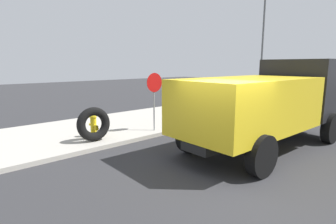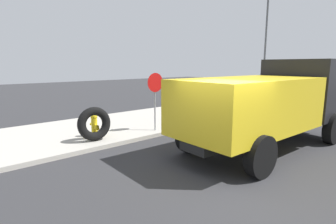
{
  "view_description": "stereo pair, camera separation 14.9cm",
  "coord_description": "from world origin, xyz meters",
  "px_view_note": "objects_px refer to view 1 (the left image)",
  "views": [
    {
      "loc": [
        -5.25,
        -3.74,
        2.81
      ],
      "look_at": [
        0.6,
        2.6,
        1.27
      ],
      "focal_mm": 28.5,
      "sensor_mm": 36.0,
      "label": 1
    },
    {
      "loc": [
        -5.14,
        -3.84,
        2.81
      ],
      "look_at": [
        0.6,
        2.6,
        1.27
      ],
      "focal_mm": 28.5,
      "sensor_mm": 36.0,
      "label": 2
    }
  ],
  "objects_px": {
    "fire_hydrant": "(94,124)",
    "stop_sign": "(154,91)",
    "dump_truck_yellow": "(270,100)",
    "street_light_pole": "(262,54)",
    "loose_tire": "(94,124)"
  },
  "relations": [
    {
      "from": "fire_hydrant",
      "to": "stop_sign",
      "type": "distance_m",
      "value": 2.69
    },
    {
      "from": "dump_truck_yellow",
      "to": "fire_hydrant",
      "type": "bearing_deg",
      "value": 131.17
    },
    {
      "from": "dump_truck_yellow",
      "to": "street_light_pole",
      "type": "bearing_deg",
      "value": 30.51
    },
    {
      "from": "fire_hydrant",
      "to": "stop_sign",
      "type": "relative_size",
      "value": 0.38
    },
    {
      "from": "loose_tire",
      "to": "stop_sign",
      "type": "height_order",
      "value": "stop_sign"
    },
    {
      "from": "loose_tire",
      "to": "stop_sign",
      "type": "bearing_deg",
      "value": -5.71
    },
    {
      "from": "stop_sign",
      "to": "dump_truck_yellow",
      "type": "relative_size",
      "value": 0.33
    },
    {
      "from": "loose_tire",
      "to": "dump_truck_yellow",
      "type": "height_order",
      "value": "dump_truck_yellow"
    },
    {
      "from": "fire_hydrant",
      "to": "stop_sign",
      "type": "bearing_deg",
      "value": -18.12
    },
    {
      "from": "stop_sign",
      "to": "street_light_pole",
      "type": "height_order",
      "value": "street_light_pole"
    },
    {
      "from": "stop_sign",
      "to": "street_light_pole",
      "type": "distance_m",
      "value": 9.61
    },
    {
      "from": "dump_truck_yellow",
      "to": "street_light_pole",
      "type": "height_order",
      "value": "street_light_pole"
    },
    {
      "from": "fire_hydrant",
      "to": "loose_tire",
      "type": "height_order",
      "value": "loose_tire"
    },
    {
      "from": "loose_tire",
      "to": "street_light_pole",
      "type": "xyz_separation_m",
      "value": [
        12.0,
        0.3,
        2.7
      ]
    },
    {
      "from": "loose_tire",
      "to": "stop_sign",
      "type": "xyz_separation_m",
      "value": [
        2.55,
        -0.26,
        1.02
      ]
    }
  ]
}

